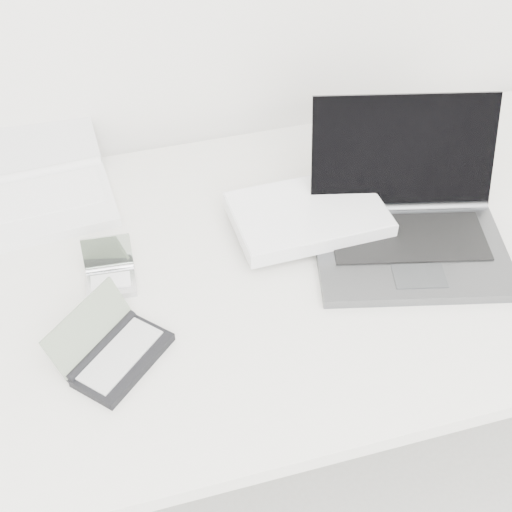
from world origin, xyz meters
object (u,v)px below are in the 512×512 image
object	(u,v)px
palmtop_charcoal	(113,351)
netbook_open_white	(35,186)
desk	(266,279)
laptop_large	(367,220)

from	to	relation	value
palmtop_charcoal	netbook_open_white	bearing A→B (deg)	58.97
desk	palmtop_charcoal	xyz separation A→B (m)	(-0.29, -0.14, 0.06)
netbook_open_white	laptop_large	bearing A→B (deg)	-29.54
desk	palmtop_charcoal	distance (m)	0.33
laptop_large	palmtop_charcoal	world-z (taller)	laptop_large
desk	laptop_large	xyz separation A→B (m)	(0.20, 0.02, 0.08)
desk	netbook_open_white	bearing A→B (deg)	141.65
laptop_large	desk	bearing A→B (deg)	-161.14
netbook_open_white	palmtop_charcoal	bearing A→B (deg)	-81.70
palmtop_charcoal	laptop_large	bearing A→B (deg)	-24.62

